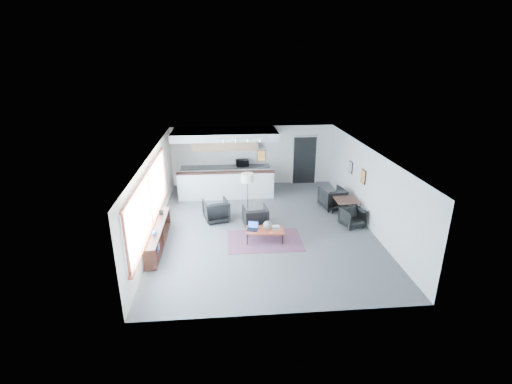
{
  "coord_description": "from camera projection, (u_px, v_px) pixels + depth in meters",
  "views": [
    {
      "loc": [
        -1.23,
        -11.25,
        5.44
      ],
      "look_at": [
        -0.21,
        0.4,
        1.11
      ],
      "focal_mm": 26.0,
      "sensor_mm": 36.0,
      "label": 1
    }
  ],
  "objects": [
    {
      "name": "laptop",
      "position": [
        253.0,
        227.0,
        11.45
      ],
      "size": [
        0.39,
        0.36,
        0.24
      ],
      "rotation": [
        0.0,
        0.0,
        -0.3
      ],
      "color": "black",
      "rests_on": "coffee_table"
    },
    {
      "name": "armchair_left",
      "position": [
        216.0,
        209.0,
        12.84
      ],
      "size": [
        0.97,
        0.94,
        0.84
      ],
      "primitive_type": "imported",
      "rotation": [
        0.0,
        0.0,
        3.39
      ],
      "color": "black",
      "rests_on": "floor"
    },
    {
      "name": "floor_lamp",
      "position": [
        247.0,
        179.0,
        12.89
      ],
      "size": [
        0.49,
        0.49,
        1.58
      ],
      "rotation": [
        0.0,
        0.0,
        0.07
      ],
      "color": "black",
      "rests_on": "floor"
    },
    {
      "name": "book_stack",
      "position": [
        276.0,
        227.0,
        11.51
      ],
      "size": [
        0.29,
        0.24,
        0.09
      ],
      "rotation": [
        0.0,
        0.0,
        0.06
      ],
      "color": "silver",
      "rests_on": "coffee_table"
    },
    {
      "name": "dining_chair_near",
      "position": [
        353.0,
        218.0,
        12.44
      ],
      "size": [
        0.7,
        0.68,
        0.6
      ],
      "primitive_type": "imported",
      "rotation": [
        0.0,
        0.0,
        0.26
      ],
      "color": "black",
      "rests_on": "floor"
    },
    {
      "name": "ceramic_pot",
      "position": [
        267.0,
        225.0,
        11.4
      ],
      "size": [
        0.28,
        0.28,
        0.28
      ],
      "rotation": [
        0.0,
        0.0,
        0.31
      ],
      "color": "gray",
      "rests_on": "coffee_table"
    },
    {
      "name": "doorway",
      "position": [
        304.0,
        160.0,
        16.45
      ],
      "size": [
        1.1,
        0.12,
        2.15
      ],
      "color": "black",
      "rests_on": "room"
    },
    {
      "name": "kilim_rug",
      "position": [
        265.0,
        240.0,
        11.57
      ],
      "size": [
        2.31,
        1.58,
        0.01
      ],
      "rotation": [
        0.0,
        0.0,
        -0.0
      ],
      "color": "#4F2A3E",
      "rests_on": "floor"
    },
    {
      "name": "console",
      "position": [
        158.0,
        236.0,
        11.14
      ],
      "size": [
        0.35,
        3.0,
        0.8
      ],
      "color": "#321811",
      "rests_on": "floor"
    },
    {
      "name": "window",
      "position": [
        150.0,
        200.0,
        10.87
      ],
      "size": [
        0.1,
        5.95,
        1.66
      ],
      "color": "#8CBFFF",
      "rests_on": "room"
    },
    {
      "name": "wall_art_lower",
      "position": [
        363.0,
        177.0,
        12.62
      ],
      "size": [
        0.03,
        0.38,
        0.48
      ],
      "color": "black",
      "rests_on": "room"
    },
    {
      "name": "microwave",
      "position": [
        242.0,
        162.0,
        15.96
      ],
      "size": [
        0.56,
        0.37,
        0.35
      ],
      "primitive_type": "imported",
      "rotation": [
        0.0,
        0.0,
        0.16
      ],
      "color": "black",
      "rests_on": "kitchenette"
    },
    {
      "name": "kitchenette",
      "position": [
        225.0,
        159.0,
        15.39
      ],
      "size": [
        4.2,
        1.96,
        2.6
      ],
      "color": "white",
      "rests_on": "floor"
    },
    {
      "name": "track_light",
      "position": [
        241.0,
        139.0,
        13.63
      ],
      "size": [
        1.6,
        0.07,
        0.15
      ],
      "color": "silver",
      "rests_on": "room"
    },
    {
      "name": "dining_chair_far",
      "position": [
        332.0,
        199.0,
        13.91
      ],
      "size": [
        0.84,
        0.81,
        0.74
      ],
      "primitive_type": "imported",
      "rotation": [
        0.0,
        0.0,
        3.35
      ],
      "color": "black",
      "rests_on": "floor"
    },
    {
      "name": "wall_art_upper",
      "position": [
        351.0,
        167.0,
        13.85
      ],
      "size": [
        0.03,
        0.34,
        0.44
      ],
      "color": "black",
      "rests_on": "room"
    },
    {
      "name": "dining_table",
      "position": [
        347.0,
        201.0,
        13.01
      ],
      "size": [
        0.81,
        0.81,
        0.68
      ],
      "rotation": [
        0.0,
        0.0,
        -0.01
      ],
      "color": "#321811",
      "rests_on": "floor"
    },
    {
      "name": "room",
      "position": [
        264.0,
        191.0,
        12.05
      ],
      "size": [
        7.02,
        9.02,
        2.62
      ],
      "color": "#4B4B4E",
      "rests_on": "ground"
    },
    {
      "name": "coffee_table",
      "position": [
        265.0,
        230.0,
        11.45
      ],
      "size": [
        1.21,
        0.71,
        0.38
      ],
      "rotation": [
        0.0,
        0.0,
        -0.08
      ],
      "color": "maroon",
      "rests_on": "floor"
    },
    {
      "name": "coaster",
      "position": [
        271.0,
        233.0,
        11.23
      ],
      "size": [
        0.13,
        0.13,
        0.01
      ],
      "rotation": [
        0.0,
        0.0,
        -0.41
      ],
      "color": "#E5590C",
      "rests_on": "coffee_table"
    },
    {
      "name": "armchair_right",
      "position": [
        255.0,
        216.0,
        12.36
      ],
      "size": [
        0.85,
        0.81,
        0.8
      ],
      "primitive_type": "imported",
      "rotation": [
        0.0,
        0.0,
        3.26
      ],
      "color": "black",
      "rests_on": "floor"
    }
  ]
}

